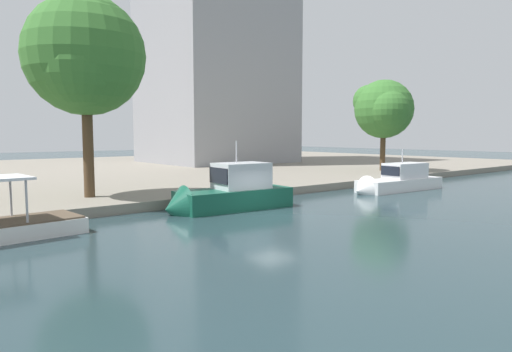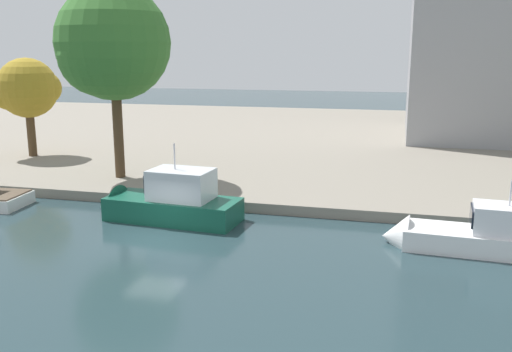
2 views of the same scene
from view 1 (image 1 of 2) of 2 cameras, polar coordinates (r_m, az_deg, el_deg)
The scene contains 8 objects.
ground_plane at distance 25.85m, azimuth 1.92°, elevation -4.92°, with size 220.00×220.00×0.00m, color #23383D.
dock_promenade at distance 54.93m, azimuth -21.29°, elevation 0.41°, with size 120.00×55.00×0.60m, color gray.
motor_yacht_1 at distance 27.72m, azimuth -3.64°, elevation -2.66°, with size 8.28×3.27×5.12m.
motor_yacht_2 at distance 38.62m, azimuth 17.11°, elevation -0.88°, with size 9.45×2.90×4.18m.
mooring_bollard_1 at distance 44.06m, azimuth 16.14°, elevation 0.32°, with size 0.26×0.26×0.66m.
tree_0 at distance 30.59m, azimuth -20.59°, elevation 14.05°, with size 7.37×7.37×12.50m.
tree_2 at distance 51.50m, azimuth 15.63°, elevation 8.15°, with size 6.34×6.61×9.88m.
office_tower at distance 68.74m, azimuth -5.10°, elevation 18.73°, with size 17.97×17.11×42.18m.
Camera 1 is at (-16.72, -19.18, 4.54)m, focal length 31.93 mm.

